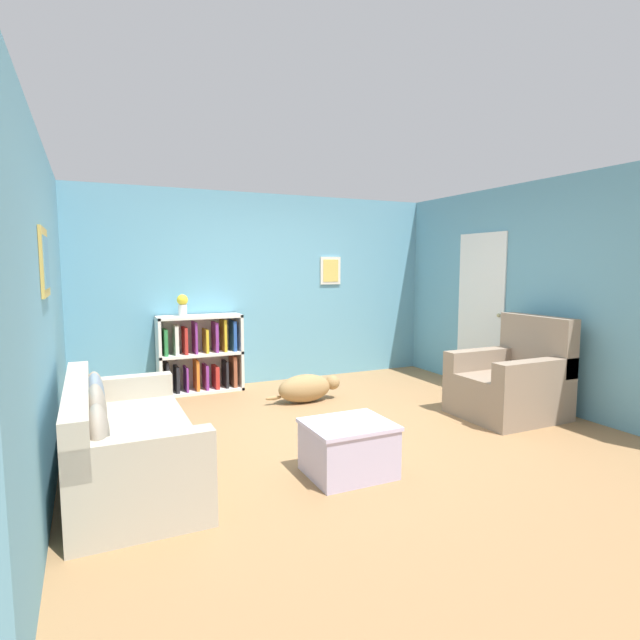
% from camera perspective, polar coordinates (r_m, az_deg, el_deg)
% --- Properties ---
extents(ground_plane, '(14.00, 14.00, 0.00)m').
position_cam_1_polar(ground_plane, '(5.17, 1.91, -12.11)').
color(ground_plane, '#997047').
extents(wall_back, '(5.60, 0.13, 2.60)m').
position_cam_1_polar(wall_back, '(6.99, -6.41, 3.55)').
color(wall_back, '#609EB7').
rests_on(wall_back, ground_plane).
extents(wall_left, '(0.13, 5.00, 2.60)m').
position_cam_1_polar(wall_left, '(4.39, -29.19, 1.20)').
color(wall_left, '#609EB7').
rests_on(wall_left, ground_plane).
extents(wall_right, '(0.16, 5.00, 2.60)m').
position_cam_1_polar(wall_right, '(6.49, 22.42, 2.84)').
color(wall_right, '#609EB7').
rests_on(wall_right, ground_plane).
extents(couch, '(0.86, 1.91, 0.82)m').
position_cam_1_polar(couch, '(4.12, -21.62, -12.90)').
color(couch, '#B7AD99').
rests_on(couch, ground_plane).
extents(bookshelf, '(1.06, 0.35, 0.99)m').
position_cam_1_polar(bookshelf, '(6.62, -13.50, -3.90)').
color(bookshelf, silver).
rests_on(bookshelf, ground_plane).
extents(recliner_chair, '(1.01, 0.91, 1.08)m').
position_cam_1_polar(recliner_chair, '(5.83, 21.12, -6.68)').
color(recliner_chair, gray).
rests_on(recliner_chair, ground_plane).
extents(coffee_table, '(0.65, 0.56, 0.42)m').
position_cam_1_polar(coffee_table, '(4.02, 3.25, -14.25)').
color(coffee_table, '#BCB2D1').
rests_on(coffee_table, ground_plane).
extents(dog, '(0.94, 0.30, 0.34)m').
position_cam_1_polar(dog, '(6.01, -1.54, -7.77)').
color(dog, '#9E7A4C').
rests_on(dog, ground_plane).
extents(vase, '(0.14, 0.14, 0.27)m').
position_cam_1_polar(vase, '(6.48, -15.44, 1.79)').
color(vase, silver).
rests_on(vase, bookshelf).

